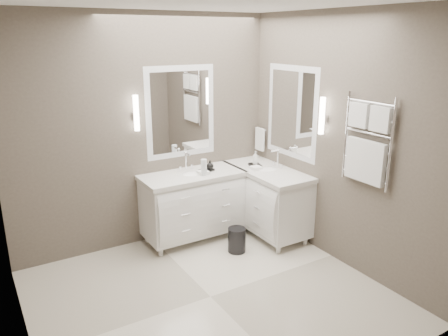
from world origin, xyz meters
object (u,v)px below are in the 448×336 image
vanity_back (193,202)px  towel_ladder (367,146)px  vanity_right (266,197)px  waste_bin (237,240)px

vanity_back → towel_ladder: (1.10, -1.63, 0.91)m
vanity_back → vanity_right: bearing=-20.4°
vanity_back → waste_bin: bearing=-64.6°
vanity_back → waste_bin: 0.72m
waste_bin → towel_ladder: bearing=-51.8°
vanity_back → vanity_right: 0.93m
vanity_right → towel_ladder: towel_ladder is taller
vanity_back → towel_ladder: towel_ladder is taller
vanity_right → waste_bin: 0.73m
towel_ladder → waste_bin: bearing=128.2°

